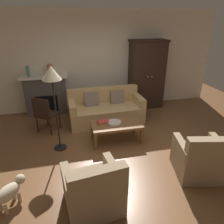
# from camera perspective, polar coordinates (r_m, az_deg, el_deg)

# --- Properties ---
(ground_plane) EXTENTS (9.60, 9.60, 0.00)m
(ground_plane) POSITION_cam_1_polar(r_m,az_deg,el_deg) (4.43, 2.14, -10.59)
(ground_plane) COLOR brown
(back_wall) EXTENTS (7.20, 0.10, 2.80)m
(back_wall) POSITION_cam_1_polar(r_m,az_deg,el_deg) (6.23, -3.84, 13.77)
(back_wall) COLOR silver
(back_wall) RESTS_ON ground
(fireplace) EXTENTS (1.26, 0.48, 1.12)m
(fireplace) POSITION_cam_1_polar(r_m,az_deg,el_deg) (6.15, -17.66, 4.50)
(fireplace) COLOR #4C4947
(fireplace) RESTS_ON ground
(armoire) EXTENTS (1.06, 0.57, 2.00)m
(armoire) POSITION_cam_1_polar(r_m,az_deg,el_deg) (6.38, 9.46, 10.11)
(armoire) COLOR black
(armoire) RESTS_ON ground
(couch) EXTENTS (1.95, 0.91, 0.86)m
(couch) POSITION_cam_1_polar(r_m,az_deg,el_deg) (5.51, -1.74, 0.57)
(couch) COLOR tan
(couch) RESTS_ON ground
(coffee_table) EXTENTS (1.10, 0.60, 0.42)m
(coffee_table) POSITION_cam_1_polar(r_m,az_deg,el_deg) (4.60, 1.22, -3.82)
(coffee_table) COLOR brown
(coffee_table) RESTS_ON ground
(fruit_bowl) EXTENTS (0.31, 0.31, 0.05)m
(fruit_bowl) POSITION_cam_1_polar(r_m,az_deg,el_deg) (4.55, 0.63, -2.99)
(fruit_bowl) COLOR beige
(fruit_bowl) RESTS_ON coffee_table
(book_stack) EXTENTS (0.26, 0.20, 0.06)m
(book_stack) POSITION_cam_1_polar(r_m,az_deg,el_deg) (4.57, -2.41, -2.81)
(book_stack) COLOR gold
(book_stack) RESTS_ON coffee_table
(mantel_vase_jade) EXTENTS (0.09, 0.09, 0.28)m
(mantel_vase_jade) POSITION_cam_1_polar(r_m,az_deg,el_deg) (6.00, -22.17, 10.31)
(mantel_vase_jade) COLOR slate
(mantel_vase_jade) RESTS_ON fireplace
(mantel_vase_terracotta) EXTENTS (0.13, 0.13, 0.31)m
(mantel_vase_terracotta) POSITION_cam_1_polar(r_m,az_deg,el_deg) (5.93, -16.78, 11.02)
(mantel_vase_terracotta) COLOR #A86042
(mantel_vase_terracotta) RESTS_ON fireplace
(armchair_near_left) EXTENTS (0.87, 0.87, 0.88)m
(armchair_near_left) POSITION_cam_1_polar(r_m,az_deg,el_deg) (3.14, -5.12, -20.76)
(armchair_near_left) COLOR #997F60
(armchair_near_left) RESTS_ON ground
(armchair_near_right) EXTENTS (0.91, 0.91, 0.88)m
(armchair_near_right) POSITION_cam_1_polar(r_m,az_deg,el_deg) (3.97, 23.06, -11.84)
(armchair_near_right) COLOR #997F60
(armchair_near_right) RESTS_ON ground
(side_chair_wooden) EXTENTS (0.61, 0.61, 0.90)m
(side_chair_wooden) POSITION_cam_1_polar(r_m,az_deg,el_deg) (5.12, -17.99, -0.21)
(side_chair_wooden) COLOR black
(side_chair_wooden) RESTS_ON ground
(floor_lamp) EXTENTS (0.36, 0.36, 1.76)m
(floor_lamp) POSITION_cam_1_polar(r_m,az_deg,el_deg) (4.02, -16.20, 8.87)
(floor_lamp) COLOR black
(floor_lamp) RESTS_ON ground
(dog) EXTENTS (0.43, 0.48, 0.39)m
(dog) POSITION_cam_1_polar(r_m,az_deg,el_deg) (3.54, -26.36, -19.07)
(dog) COLOR beige
(dog) RESTS_ON ground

